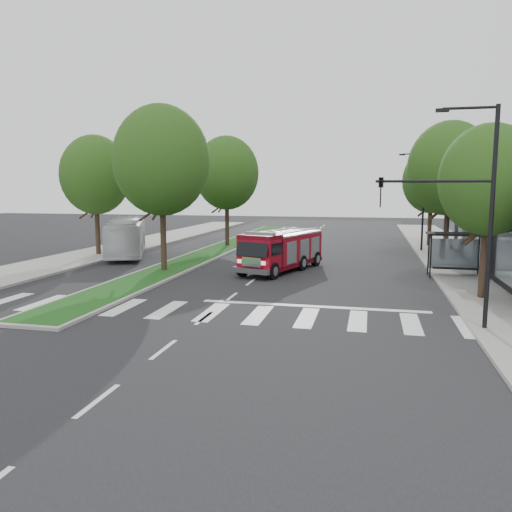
# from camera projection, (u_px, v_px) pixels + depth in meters

# --- Properties ---
(ground) EXTENTS (140.00, 140.00, 0.00)m
(ground) POSITION_uv_depth(u_px,v_px,m) (231.00, 297.00, 23.75)
(ground) COLOR black
(ground) RESTS_ON ground
(sidewalk_right) EXTENTS (5.00, 80.00, 0.15)m
(sidewalk_right) POSITION_uv_depth(u_px,v_px,m) (471.00, 272.00, 30.63)
(sidewalk_right) COLOR gray
(sidewalk_right) RESTS_ON ground
(sidewalk_left) EXTENTS (5.00, 80.00, 0.15)m
(sidewalk_left) POSITION_uv_depth(u_px,v_px,m) (78.00, 258.00, 36.61)
(sidewalk_left) COLOR gray
(sidewalk_left) RESTS_ON ground
(median) EXTENTS (3.00, 50.00, 0.15)m
(median) POSITION_uv_depth(u_px,v_px,m) (221.00, 249.00, 42.45)
(median) COLOR gray
(median) RESTS_ON ground
(bus_shelter) EXTENTS (3.20, 1.60, 2.61)m
(bus_shelter) POSITION_uv_depth(u_px,v_px,m) (455.00, 243.00, 28.86)
(bus_shelter) COLOR black
(bus_shelter) RESTS_ON ground
(tree_right_near) EXTENTS (4.40, 4.40, 8.05)m
(tree_right_near) POSITION_uv_depth(u_px,v_px,m) (489.00, 180.00, 22.40)
(tree_right_near) COLOR black
(tree_right_near) RESTS_ON ground
(tree_right_mid) EXTENTS (5.60, 5.60, 9.72)m
(tree_right_mid) POSITION_uv_depth(u_px,v_px,m) (449.00, 169.00, 33.86)
(tree_right_mid) COLOR black
(tree_right_mid) RESTS_ON ground
(tree_right_far) EXTENTS (5.00, 5.00, 8.73)m
(tree_right_far) POSITION_uv_depth(u_px,v_px,m) (432.00, 181.00, 43.60)
(tree_right_far) COLOR black
(tree_right_far) RESTS_ON ground
(tree_median_near) EXTENTS (5.80, 5.80, 10.16)m
(tree_median_near) POSITION_uv_depth(u_px,v_px,m) (161.00, 161.00, 29.96)
(tree_median_near) COLOR black
(tree_median_near) RESTS_ON ground
(tree_median_far) EXTENTS (5.60, 5.60, 9.72)m
(tree_median_far) POSITION_uv_depth(u_px,v_px,m) (227.00, 173.00, 43.53)
(tree_median_far) COLOR black
(tree_median_far) RESTS_ON ground
(tree_left_mid) EXTENTS (5.20, 5.20, 9.16)m
(tree_left_mid) POSITION_uv_depth(u_px,v_px,m) (95.00, 175.00, 37.61)
(tree_left_mid) COLOR black
(tree_left_mid) RESTS_ON ground
(streetlight_right_near) EXTENTS (4.08, 0.22, 8.00)m
(streetlight_right_near) POSITION_uv_depth(u_px,v_px,m) (465.00, 202.00, 17.61)
(streetlight_right_near) COLOR black
(streetlight_right_near) RESTS_ON ground
(streetlight_right_far) EXTENTS (2.11, 0.20, 8.00)m
(streetlight_right_far) POSITION_uv_depth(u_px,v_px,m) (422.00, 197.00, 40.18)
(streetlight_right_far) COLOR black
(streetlight_right_far) RESTS_ON ground
(fire_engine) EXTENTS (4.54, 7.97, 2.65)m
(fire_engine) POSITION_uv_depth(u_px,v_px,m) (282.00, 251.00, 31.23)
(fire_engine) COLOR #55040E
(fire_engine) RESTS_ON ground
(city_bus) EXTENTS (6.40, 10.52, 2.90)m
(city_bus) POSITION_uv_depth(u_px,v_px,m) (127.00, 237.00, 38.56)
(city_bus) COLOR silver
(city_bus) RESTS_ON ground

